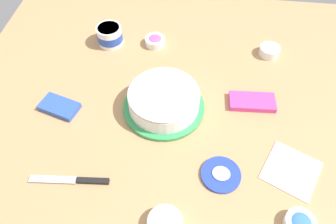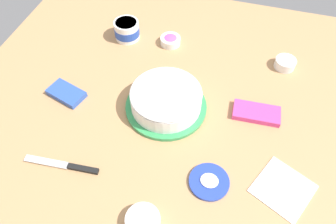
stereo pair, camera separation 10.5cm
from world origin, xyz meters
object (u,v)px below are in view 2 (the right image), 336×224
object	(u,v)px
sprinkle_bowl_green	(285,63)
paper_napkin	(283,188)
sprinkle_bowl_rainbow	(170,40)
candy_box_lower	(256,113)
frosted_cake	(166,100)
spreading_knife	(68,166)
frosting_tub_lid	(209,182)
candy_box_upper	(66,93)
frosting_tub	(127,30)
sprinkle_bowl_yellow	(143,221)

from	to	relation	value
sprinkle_bowl_green	paper_napkin	size ratio (longest dim) A/B	0.52
sprinkle_bowl_rainbow	candy_box_lower	xyz separation A→B (m)	(-0.38, 0.27, -0.01)
frosted_cake	spreading_knife	size ratio (longest dim) A/B	1.18
frosting_tub_lid	candy_box_upper	size ratio (longest dim) A/B	0.91
candy_box_upper	candy_box_lower	bearing A→B (deg)	-154.80
frosting_tub	frosting_tub_lid	size ratio (longest dim) A/B	0.86
sprinkle_bowl_yellow	paper_napkin	distance (m)	0.41
frosted_cake	sprinkle_bowl_rainbow	world-z (taller)	frosted_cake
sprinkle_bowl_green	candy_box_lower	size ratio (longest dim) A/B	0.50
candy_box_upper	frosted_cake	bearing A→B (deg)	-156.29
frosted_cake	frosting_tub	xyz separation A→B (m)	(0.26, -0.32, -0.00)
sprinkle_bowl_rainbow	paper_napkin	world-z (taller)	sprinkle_bowl_rainbow
sprinkle_bowl_yellow	frosted_cake	bearing A→B (deg)	-82.39
sprinkle_bowl_yellow	sprinkle_bowl_rainbow	bearing A→B (deg)	-79.81
frosted_cake	candy_box_upper	xyz separation A→B (m)	(0.36, 0.04, -0.03)
frosted_cake	frosting_tub	size ratio (longest dim) A/B	2.73
sprinkle_bowl_yellow	sprinkle_bowl_rainbow	xyz separation A→B (m)	(0.13, -0.73, -0.00)
spreading_knife	candy_box_upper	distance (m)	0.29
sprinkle_bowl_rainbow	candy_box_upper	bearing A→B (deg)	53.01
spreading_knife	sprinkle_bowl_green	size ratio (longest dim) A/B	3.03
frosted_cake	sprinkle_bowl_rainbow	xyz separation A→B (m)	(0.08, -0.33, -0.03)
frosting_tub_lid	candy_box_lower	size ratio (longest dim) A/B	0.76
frosted_cake	frosting_tub	bearing A→B (deg)	-50.47
candy_box_lower	frosting_tub	bearing A→B (deg)	-27.72
candy_box_lower	paper_napkin	distance (m)	0.27
sprinkle_bowl_green	candy_box_upper	bearing A→B (deg)	26.25
frosting_tub_lid	spreading_knife	size ratio (longest dim) A/B	0.50
spreading_knife	sprinkle_bowl_yellow	size ratio (longest dim) A/B	2.52
spreading_knife	paper_napkin	bearing A→B (deg)	-170.24
sprinkle_bowl_rainbow	spreading_knife	bearing A→B (deg)	77.19
frosting_tub	candy_box_upper	xyz separation A→B (m)	(0.10, 0.36, -0.03)
frosted_cake	paper_napkin	bearing A→B (deg)	154.67
frosting_tub	candy_box_upper	bearing A→B (deg)	74.84
frosting_tub_lid	spreading_knife	world-z (taller)	frosting_tub_lid
spreading_knife	candy_box_upper	bearing A→B (deg)	-62.09
frosting_tub_lid	paper_napkin	xyz separation A→B (m)	(-0.21, -0.04, -0.00)
frosting_tub_lid	sprinkle_bowl_yellow	size ratio (longest dim) A/B	1.27
spreading_knife	paper_napkin	world-z (taller)	spreading_knife
frosting_tub	candy_box_upper	distance (m)	0.37
candy_box_upper	spreading_knife	bearing A→B (deg)	134.53
frosted_cake	frosting_tub_lid	size ratio (longest dim) A/B	2.35
frosting_tub_lid	sprinkle_bowl_green	xyz separation A→B (m)	(-0.18, -0.55, 0.01)
paper_napkin	sprinkle_bowl_rainbow	bearing A→B (deg)	-46.92
frosting_tub_lid	spreading_knife	distance (m)	0.43
paper_napkin	frosting_tub	bearing A→B (deg)	-37.22
frosting_tub	candy_box_lower	world-z (taller)	frosting_tub
frosting_tub_lid	sprinkle_bowl_green	distance (m)	0.58
candy_box_lower	candy_box_upper	distance (m)	0.67
sprinkle_bowl_green	paper_napkin	bearing A→B (deg)	93.38
sprinkle_bowl_rainbow	candy_box_upper	size ratio (longest dim) A/B	0.62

